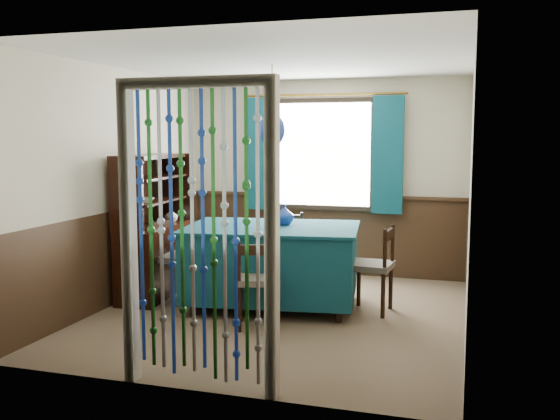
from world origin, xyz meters
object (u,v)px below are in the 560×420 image
(dining_table, at_px, (272,261))
(bowl_shelf, at_px, (143,200))
(chair_left, at_px, (175,258))
(sideboard, at_px, (154,246))
(vase_sideboard, at_px, (171,215))
(chair_far, at_px, (284,249))
(chair_right, at_px, (374,266))
(pendant_lamp, at_px, (272,130))
(chair_near, at_px, (258,281))
(vase_table, at_px, (284,216))

(dining_table, relative_size, bowl_shelf, 8.12)
(chair_left, xyz_separation_m, sideboard, (-0.34, 0.17, 0.08))
(chair_left, xyz_separation_m, vase_sideboard, (-0.28, 0.50, 0.40))
(chair_far, bearing_deg, chair_right, 145.13)
(pendant_lamp, distance_m, vase_sideboard, 1.72)
(chair_left, relative_size, bowl_shelf, 3.81)
(chair_near, xyz_separation_m, vase_sideboard, (-1.45, 1.13, 0.43))
(dining_table, relative_size, pendant_lamp, 2.32)
(chair_near, relative_size, vase_table, 4.30)
(sideboard, bearing_deg, chair_near, -32.58)
(dining_table, distance_m, sideboard, 1.42)
(chair_near, distance_m, chair_far, 1.55)
(chair_left, distance_m, bowl_shelf, 0.71)
(bowl_shelf, xyz_separation_m, vase_sideboard, (0.00, 0.64, -0.23))
(dining_table, bearing_deg, pendant_lamp, -142.70)
(dining_table, height_order, chair_near, dining_table)
(chair_far, xyz_separation_m, pendant_lamp, (0.11, -0.80, 1.37))
(chair_right, distance_m, pendant_lamp, 1.73)
(chair_right, bearing_deg, pendant_lamp, 100.80)
(chair_near, height_order, vase_table, vase_table)
(dining_table, distance_m, pendant_lamp, 1.36)
(chair_left, bearing_deg, vase_sideboard, -143.35)
(chair_near, relative_size, bowl_shelf, 3.55)
(chair_far, relative_size, vase_table, 4.55)
(pendant_lamp, distance_m, bowl_shelf, 1.56)
(sideboard, height_order, vase_table, sideboard)
(dining_table, xyz_separation_m, chair_far, (-0.11, 0.80, -0.02))
(chair_left, distance_m, chair_right, 2.13)
(vase_table, bearing_deg, pendant_lamp, -122.22)
(chair_left, xyz_separation_m, chair_right, (2.12, 0.20, -0.01))
(chair_left, height_order, chair_right, chair_left)
(chair_right, distance_m, vase_table, 1.07)
(dining_table, relative_size, vase_table, 9.84)
(dining_table, bearing_deg, chair_near, -90.90)
(chair_far, height_order, bowl_shelf, bowl_shelf)
(chair_near, bearing_deg, bowl_shelf, 142.60)
(pendant_lamp, relative_size, vase_table, 4.23)
(chair_near, relative_size, vase_sideboard, 4.80)
(sideboard, relative_size, pendant_lamp, 1.92)
(chair_far, xyz_separation_m, bowl_shelf, (-1.25, -1.04, 0.64))
(sideboard, relative_size, vase_sideboard, 9.06)
(chair_far, relative_size, chair_left, 0.99)
(chair_left, relative_size, vase_sideboard, 5.15)
(chair_far, bearing_deg, vase_sideboard, 14.07)
(sideboard, relative_size, vase_table, 8.12)
(pendant_lamp, bearing_deg, vase_sideboard, 163.51)
(chair_far, xyz_separation_m, sideboard, (-1.31, -0.73, 0.09))
(sideboard, height_order, pendant_lamp, pendant_lamp)
(chair_left, distance_m, pendant_lamp, 1.74)
(chair_right, bearing_deg, vase_table, 93.00)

